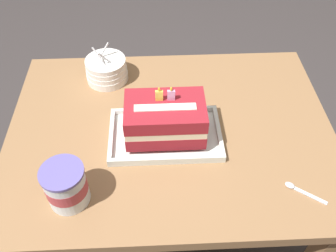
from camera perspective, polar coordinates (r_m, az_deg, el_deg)
The scene contains 7 objects.
ground_plane at distance 1.73m, azimuth 0.28°, elevation -17.05°, with size 8.00×8.00×0.00m, color #383333.
dining_table at distance 1.21m, azimuth 0.39°, elevation -4.21°, with size 0.99×0.75×0.73m.
foil_tray at distance 1.09m, azimuth -0.43°, elevation -1.46°, with size 0.33×0.21×0.02m.
birthday_cake at distance 1.04m, azimuth -0.45°, elevation 1.16°, with size 0.23×0.15×0.15m.
bowl_stack at distance 1.28m, azimuth -9.55°, elevation 8.66°, with size 0.14×0.14×0.13m.
ice_cream_tub at distance 0.95m, azimuth -15.63°, elevation -8.91°, with size 0.11×0.11×0.12m.
serving_spoon_near_tray at distance 1.04m, azimuth 19.50°, elevation -9.23°, with size 0.10×0.08×0.01m.
Camera 1 is at (-0.04, -0.75, 1.56)m, focal length 39.11 mm.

